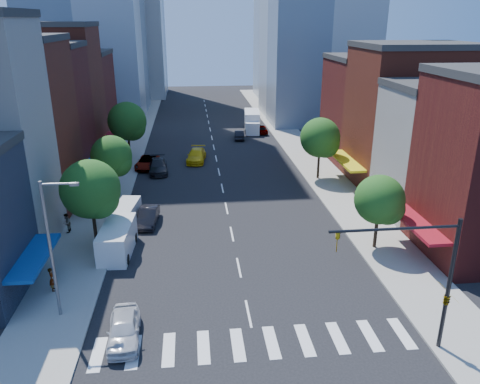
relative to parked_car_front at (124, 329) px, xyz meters
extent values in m
plane|color=black|center=(7.62, 1.83, -0.78)|extent=(220.00, 220.00, 0.00)
cube|color=gray|center=(-4.88, 41.83, -0.70)|extent=(5.00, 120.00, 0.15)
cube|color=gray|center=(20.12, 41.83, -0.70)|extent=(5.00, 120.00, 0.15)
cube|color=silver|center=(7.62, -1.17, -0.77)|extent=(19.00, 3.00, 0.01)
cube|color=maroon|center=(-13.38, 22.33, 7.22)|extent=(12.00, 9.00, 16.00)
cube|color=#541615|center=(-13.38, 30.83, 6.72)|extent=(12.00, 8.00, 15.00)
cube|color=maroon|center=(-13.38, 39.33, 7.72)|extent=(12.00, 9.00, 17.00)
cube|color=#541615|center=(-13.38, 48.83, 5.72)|extent=(12.00, 10.00, 13.00)
cube|color=beige|center=(28.62, 16.83, 5.22)|extent=(12.00, 8.00, 12.00)
cube|color=maroon|center=(28.62, 25.83, 6.72)|extent=(12.00, 10.00, 15.00)
cube|color=#541615|center=(28.62, 35.83, 5.72)|extent=(12.00, 10.00, 13.00)
cylinder|color=black|center=(18.12, -2.67, 3.37)|extent=(0.24, 0.24, 8.00)
cylinder|color=black|center=(14.62, -2.67, 6.97)|extent=(7.00, 0.16, 0.16)
imported|color=gold|center=(11.62, -2.67, 6.37)|extent=(0.22, 0.18, 1.10)
imported|color=gold|center=(18.12, -2.67, 2.57)|extent=(0.48, 2.24, 0.90)
cylinder|color=slate|center=(-4.38, 2.83, 3.87)|extent=(0.20, 0.20, 9.00)
cylinder|color=slate|center=(-3.38, 2.83, 8.17)|extent=(2.00, 0.14, 0.14)
cube|color=slate|center=(-2.48, 2.83, 8.12)|extent=(0.50, 0.25, 0.18)
cylinder|color=black|center=(-3.88, 12.83, 1.33)|extent=(0.28, 0.28, 3.92)
sphere|color=#134516|center=(-3.88, 12.83, 4.27)|extent=(4.80, 4.80, 4.80)
sphere|color=#134516|center=(-3.28, 12.53, 3.57)|extent=(3.36, 3.36, 3.36)
cylinder|color=black|center=(-3.88, 23.83, 1.19)|extent=(0.28, 0.28, 3.64)
sphere|color=#134516|center=(-3.88, 23.83, 3.92)|extent=(4.20, 4.20, 4.20)
sphere|color=#134516|center=(-3.28, 23.53, 3.27)|extent=(2.94, 2.94, 2.94)
cylinder|color=black|center=(-3.88, 37.83, 1.47)|extent=(0.28, 0.28, 4.20)
sphere|color=#134516|center=(-3.88, 37.83, 4.62)|extent=(5.00, 5.00, 5.00)
sphere|color=#134516|center=(-3.28, 37.53, 3.87)|extent=(3.50, 3.50, 3.50)
cylinder|color=black|center=(19.12, 9.83, 1.05)|extent=(0.28, 0.28, 3.36)
sphere|color=#134516|center=(19.12, 9.83, 3.57)|extent=(4.00, 4.00, 4.00)
sphere|color=#134516|center=(19.72, 9.53, 2.97)|extent=(2.80, 2.80, 2.80)
cylinder|color=black|center=(19.12, 27.83, 1.33)|extent=(0.28, 0.28, 3.92)
sphere|color=#134516|center=(19.12, 27.83, 4.27)|extent=(4.60, 4.60, 4.60)
sphere|color=#134516|center=(19.72, 27.53, 3.57)|extent=(3.22, 3.22, 3.22)
imported|color=silver|center=(0.00, 0.00, 0.00)|extent=(2.11, 4.67, 1.55)
imported|color=black|center=(0.12, 16.85, -0.03)|extent=(1.90, 4.65, 1.50)
imported|color=#999999|center=(-1.35, 34.48, -0.03)|extent=(3.12, 5.62, 1.49)
imported|color=black|center=(0.12, 32.49, 0.03)|extent=(2.71, 5.73, 1.61)
cube|color=white|center=(-1.88, 11.27, 0.41)|extent=(2.59, 5.78, 2.38)
cube|color=black|center=(-2.00, 9.12, 0.75)|extent=(2.16, 1.25, 1.02)
cylinder|color=black|center=(-3.01, 9.41, -0.38)|extent=(0.33, 0.87, 0.86)
cylinder|color=black|center=(-0.97, 9.29, -0.38)|extent=(0.33, 0.87, 0.86)
cylinder|color=black|center=(-2.78, 13.25, -0.38)|extent=(0.33, 0.87, 0.86)
cylinder|color=black|center=(-0.75, 13.13, -0.38)|extent=(0.33, 0.87, 0.86)
cube|color=silver|center=(-1.88, 17.32, 0.16)|extent=(2.37, 4.66, 1.87)
cube|color=black|center=(-2.11, 15.64, 0.43)|extent=(1.76, 1.11, 0.80)
cylinder|color=black|center=(-2.88, 15.92, -0.47)|extent=(0.31, 0.70, 0.68)
cylinder|color=black|center=(-1.29, 15.71, -0.47)|extent=(0.31, 0.70, 0.68)
cylinder|color=black|center=(-2.47, 18.93, -0.47)|extent=(0.31, 0.70, 0.68)
cylinder|color=black|center=(-0.88, 18.71, -0.47)|extent=(0.31, 0.70, 0.68)
imported|color=#DDB30B|center=(4.94, 36.71, 0.04)|extent=(2.96, 5.85, 1.63)
imported|color=black|center=(11.91, 48.50, -0.08)|extent=(1.80, 4.31, 1.39)
imported|color=#999999|center=(15.92, 52.04, -0.06)|extent=(2.03, 4.33, 1.43)
cube|color=white|center=(14.73, 54.60, 0.85)|extent=(3.12, 6.83, 3.26)
cube|color=white|center=(14.32, 50.76, 0.34)|extent=(2.42, 2.06, 2.03)
cylinder|color=black|center=(13.30, 51.68, -0.32)|extent=(0.40, 0.94, 0.92)
cylinder|color=black|center=(15.52, 51.45, -0.32)|extent=(0.40, 0.94, 0.92)
cylinder|color=black|center=(13.77, 56.24, -0.32)|extent=(0.40, 0.94, 0.92)
cylinder|color=black|center=(16.00, 56.00, -0.32)|extent=(0.40, 0.94, 0.92)
imported|color=#999999|center=(-5.56, 5.80, 0.24)|extent=(0.51, 0.69, 1.73)
imported|color=#999999|center=(-6.84, 15.43, 0.25)|extent=(0.67, 0.85, 1.76)
camera|label=1|loc=(4.37, -23.56, 17.10)|focal=35.00mm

